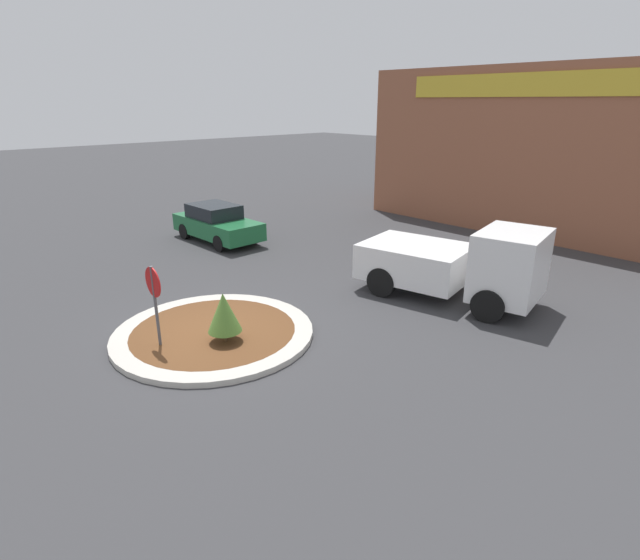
# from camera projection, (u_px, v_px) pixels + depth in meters

# --- Properties ---
(ground_plane) EXTENTS (120.00, 120.00, 0.00)m
(ground_plane) POSITION_uv_depth(u_px,v_px,m) (214.00, 335.00, 12.45)
(ground_plane) COLOR #38383A
(traffic_island) EXTENTS (4.94, 4.94, 0.14)m
(traffic_island) POSITION_uv_depth(u_px,v_px,m) (214.00, 333.00, 12.43)
(traffic_island) COLOR #BCB7AD
(traffic_island) RESTS_ON ground_plane
(stop_sign) EXTENTS (0.71, 0.07, 2.07)m
(stop_sign) POSITION_uv_depth(u_px,v_px,m) (154.00, 293.00, 11.25)
(stop_sign) COLOR #4C4C51
(stop_sign) RESTS_ON ground_plane
(island_shrub) EXTENTS (0.80, 0.80, 1.22)m
(island_shrub) POSITION_uv_depth(u_px,v_px,m) (224.00, 312.00, 11.60)
(island_shrub) COLOR brown
(island_shrub) RESTS_ON traffic_island
(utility_truck) EXTENTS (5.47, 3.24, 2.25)m
(utility_truck) POSITION_uv_depth(u_px,v_px,m) (457.00, 264.00, 14.40)
(utility_truck) COLOR white
(utility_truck) RESTS_ON ground_plane
(storefront_building) EXTENTS (15.97, 6.07, 6.93)m
(storefront_building) POSITION_uv_depth(u_px,v_px,m) (557.00, 150.00, 22.09)
(storefront_building) COLOR #93563D
(storefront_building) RESTS_ON ground_plane
(parked_sedan_green) EXTENTS (4.31, 1.88, 1.51)m
(parked_sedan_green) POSITION_uv_depth(u_px,v_px,m) (217.00, 223.00, 20.59)
(parked_sedan_green) COLOR #1E6638
(parked_sedan_green) RESTS_ON ground_plane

